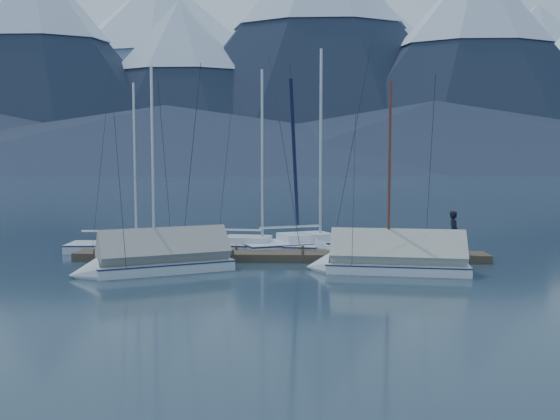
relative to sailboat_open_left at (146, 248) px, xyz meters
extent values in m
plane|color=#162533|center=(6.52, -4.22, -0.15)|extent=(1000.00, 1000.00, 0.00)
cone|color=#475675|center=(-103.48, 435.78, 74.85)|extent=(352.00, 352.00, 150.00)
cone|color=silver|center=(-103.48, 435.78, 118.85)|extent=(152.28, 152.28, 63.00)
cone|color=#475675|center=(46.52, 425.78, 69.85)|extent=(330.00, 330.00, 140.00)
cone|color=silver|center=(46.52, 425.78, 110.95)|extent=(142.76, 142.76, 58.80)
cone|color=#475675|center=(186.52, 440.78, 62.35)|extent=(308.00, 308.00, 125.00)
cone|color=silver|center=(186.52, 440.78, 99.10)|extent=(133.24, 133.24, 52.50)
cone|color=#192133|center=(-133.48, 280.78, 57.35)|extent=(190.00, 190.00, 115.00)
cone|color=#192133|center=(-58.48, 290.78, 44.85)|extent=(171.00, 171.00, 90.00)
cone|color=silver|center=(-58.48, 290.78, 71.45)|extent=(73.97, 73.97, 37.80)
cone|color=#192133|center=(16.52, 305.78, 67.35)|extent=(228.00, 228.00, 135.00)
cone|color=#192133|center=(96.52, 285.78, 54.85)|extent=(190.00, 190.00, 110.00)
cone|color=silver|center=(96.52, 285.78, 87.25)|extent=(82.19, 82.19, 46.20)
cone|color=#192133|center=(-53.48, 235.78, 14.85)|extent=(416.00, 416.00, 30.00)
cone|color=#192133|center=(66.52, 240.78, 15.85)|extent=(390.00, 390.00, 32.00)
cube|color=#382D23|center=(6.52, -2.22, 0.02)|extent=(18.00, 1.50, 0.34)
cube|color=black|center=(0.52, -2.22, -0.20)|extent=(3.00, 1.30, 0.30)
cube|color=black|center=(6.52, -2.22, -0.20)|extent=(3.00, 1.30, 0.30)
cube|color=black|center=(12.52, -2.22, -0.20)|extent=(3.00, 1.30, 0.30)
cylinder|color=#382D23|center=(-1.48, -1.52, 0.20)|extent=(0.12, 0.12, 0.35)
cylinder|color=#382D23|center=(-1.48, -2.92, 0.20)|extent=(0.12, 0.12, 0.35)
cylinder|color=#382D23|center=(1.52, -1.52, 0.20)|extent=(0.12, 0.12, 0.35)
cylinder|color=#382D23|center=(1.52, -2.92, 0.20)|extent=(0.12, 0.12, 0.35)
cylinder|color=#382D23|center=(4.52, -1.52, 0.20)|extent=(0.12, 0.12, 0.35)
cylinder|color=#382D23|center=(4.52, -2.92, 0.20)|extent=(0.12, 0.12, 0.35)
cylinder|color=#382D23|center=(7.52, -1.52, 0.20)|extent=(0.12, 0.12, 0.35)
cylinder|color=#382D23|center=(7.52, -2.92, 0.20)|extent=(0.12, 0.12, 0.35)
cylinder|color=#382D23|center=(10.52, -1.52, 0.20)|extent=(0.12, 0.12, 0.35)
cylinder|color=#382D23|center=(10.52, -2.92, 0.20)|extent=(0.12, 0.12, 0.35)
cylinder|color=#382D23|center=(13.52, -1.52, 0.20)|extent=(0.12, 0.12, 0.35)
cylinder|color=#382D23|center=(13.52, -2.92, 0.20)|extent=(0.12, 0.12, 0.35)
cube|color=silver|center=(-0.85, -0.04, -0.04)|extent=(5.77, 2.17, 0.63)
cube|color=silver|center=(-0.85, -0.04, -0.33)|extent=(4.88, 1.27, 0.28)
cube|color=#1B1C51|center=(-0.85, -0.04, 0.22)|extent=(5.83, 2.19, 0.06)
cone|color=silver|center=(2.42, 0.12, -0.04)|extent=(1.13, 1.87, 1.82)
cube|color=silver|center=(-1.13, -0.05, 0.41)|extent=(2.05, 1.42, 0.28)
cylinder|color=#B2B7BF|center=(-0.47, -0.02, 4.06)|extent=(0.11, 0.11, 7.58)
cylinder|color=#B2B7BF|center=(-1.79, -0.09, 0.84)|extent=(2.56, 0.21, 0.09)
cylinder|color=#26262B|center=(0.95, 0.05, 4.06)|extent=(0.16, 2.86, 7.59)
cube|color=silver|center=(5.20, -0.06, -0.03)|extent=(6.29, 2.74, 0.67)
cube|color=silver|center=(5.20, -0.06, -0.34)|extent=(5.27, 1.73, 0.30)
cube|color=navy|center=(5.20, -0.06, 0.25)|extent=(6.35, 2.77, 0.06)
cone|color=silver|center=(8.68, -0.47, -0.03)|extent=(1.34, 2.07, 1.95)
cube|color=silver|center=(4.90, -0.02, 0.45)|extent=(2.29, 1.66, 0.30)
cylinder|color=#B2B7BF|center=(5.60, -0.10, 4.36)|extent=(0.12, 0.12, 8.12)
cylinder|color=#B2B7BF|center=(4.19, 0.07, 0.91)|extent=(2.73, 0.42, 0.09)
cylinder|color=#26262B|center=(7.11, -0.28, 4.36)|extent=(0.39, 3.05, 8.13)
cube|color=silver|center=(7.95, 0.63, -0.02)|extent=(7.21, 4.91, 0.76)
cube|color=silver|center=(7.95, 0.63, -0.36)|extent=(5.84, 3.54, 0.34)
cube|color=#162644|center=(7.95, 0.63, 0.30)|extent=(7.28, 4.96, 0.07)
cone|color=silver|center=(11.55, 2.26, -0.02)|extent=(2.05, 2.52, 2.20)
cube|color=silver|center=(7.64, 0.49, 0.53)|extent=(2.85, 2.45, 0.34)
cylinder|color=#B2B7BF|center=(8.37, 0.82, 4.94)|extent=(0.14, 0.14, 9.16)
cylinder|color=#B2B7BF|center=(6.91, 0.16, 1.05)|extent=(2.86, 1.36, 0.10)
cylinder|color=#26262B|center=(9.93, 1.53, 4.94)|extent=(1.44, 3.17, 9.17)
cube|color=silver|center=(11.19, -4.95, -0.05)|extent=(5.59, 2.58, 0.57)
cube|color=silver|center=(11.19, -4.95, -0.31)|extent=(4.68, 1.62, 0.26)
cube|color=#1A204E|center=(11.19, -4.95, 0.19)|extent=(5.65, 2.60, 0.05)
cone|color=silver|center=(8.13, -4.56, -0.05)|extent=(1.18, 1.94, 1.84)
cylinder|color=#592819|center=(10.85, -4.90, 3.72)|extent=(0.10, 0.10, 6.96)
cylinder|color=#592819|center=(12.06, -5.06, 0.76)|extent=(2.42, 0.38, 0.08)
cylinder|color=#26262B|center=(9.51, -4.73, 3.72)|extent=(0.36, 2.70, 6.96)
cube|color=#A9AA9F|center=(11.19, -4.95, 0.58)|extent=(5.33, 2.58, 1.95)
cube|color=silver|center=(2.08, -5.15, -0.04)|extent=(5.53, 4.02, 0.62)
cube|color=silver|center=(2.08, -5.15, -0.32)|extent=(4.44, 2.92, 0.28)
cube|color=#19224C|center=(2.08, -5.15, 0.22)|extent=(5.58, 4.06, 0.06)
cone|color=silver|center=(-0.64, -6.51, -0.04)|extent=(1.73, 2.07, 1.80)
cylinder|color=#B2B7BF|center=(1.75, -5.31, 4.01)|extent=(0.11, 0.11, 7.49)
cylinder|color=#B2B7BF|center=(2.92, -4.73, 0.83)|extent=(2.15, 1.13, 0.08)
cylinder|color=#26262B|center=(0.57, -5.90, 4.01)|extent=(1.20, 2.37, 7.50)
cube|color=gray|center=(2.08, -5.15, 0.64)|extent=(5.31, 3.94, 1.91)
imported|color=black|center=(14.02, -2.33, 1.11)|extent=(0.46, 0.68, 1.85)
camera|label=1|loc=(7.52, -27.92, 4.08)|focal=38.00mm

